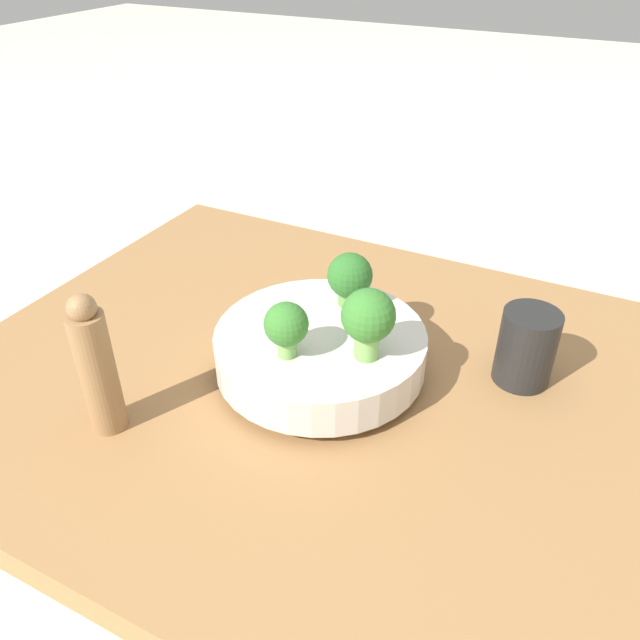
# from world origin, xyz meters

# --- Properties ---
(ground_plane) EXTENTS (6.00, 6.00, 0.00)m
(ground_plane) POSITION_xyz_m (0.00, 0.00, 0.00)
(ground_plane) COLOR beige
(table) EXTENTS (1.00, 0.77, 0.04)m
(table) POSITION_xyz_m (0.00, 0.00, 0.02)
(table) COLOR #9E7042
(table) RESTS_ON ground_plane
(bowl) EXTENTS (0.27, 0.27, 0.06)m
(bowl) POSITION_xyz_m (-0.02, -0.00, 0.08)
(bowl) COLOR silver
(bowl) RESTS_ON table
(broccoli_floret_back) EXTENTS (0.06, 0.06, 0.07)m
(broccoli_floret_back) POSITION_xyz_m (-0.02, 0.08, 0.15)
(broccoli_floret_back) COLOR #609347
(broccoli_floret_back) RESTS_ON bowl
(broccoli_floret_right) EXTENTS (0.06, 0.06, 0.09)m
(broccoli_floret_right) POSITION_xyz_m (0.05, -0.02, 0.16)
(broccoli_floret_right) COLOR #7AB256
(broccoli_floret_right) RESTS_ON bowl
(broccoli_floret_front) EXTENTS (0.05, 0.05, 0.07)m
(broccoli_floret_front) POSITION_xyz_m (-0.04, -0.06, 0.15)
(broccoli_floret_front) COLOR #7AB256
(broccoli_floret_front) RESTS_ON bowl
(cup) EXTENTS (0.07, 0.07, 0.10)m
(cup) POSITION_xyz_m (0.22, 0.11, 0.09)
(cup) COLOR black
(cup) RESTS_ON table
(pepper_mill) EXTENTS (0.04, 0.04, 0.18)m
(pepper_mill) POSITION_xyz_m (-0.20, -0.20, 0.13)
(pepper_mill) COLOR #997047
(pepper_mill) RESTS_ON table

